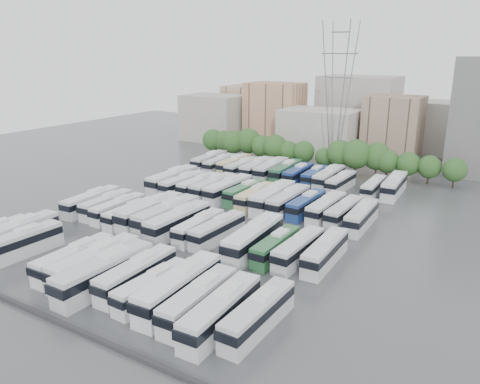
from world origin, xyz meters
The scene contains 55 objects.
ground centered at (0.00, 0.00, 0.00)m, with size 220.00×220.00×0.00m, color #424447.
parapet centered at (0.00, -33.00, 0.25)m, with size 56.00×0.50×0.50m, color #2D2D30.
tree_line centered at (-1.80, 42.08, 4.44)m, with size 64.80×8.21×8.42m.
city_buildings centered at (-7.46, 71.86, 7.87)m, with size 102.00×35.00×20.00m.
electricity_pylon centered at (2.00, 50.00, 18.66)m, with size 9.00×6.91×33.83m.
bus_r0_s1 centered at (-18.25, -23.05, 2.04)m, with size 3.40×13.34×4.15m.
bus_r0_s2 centered at (-15.04, -24.77, 1.92)m, with size 3.26×12.55×3.90m.
bus_r0_s5 centered at (-4.87, -23.89, 1.81)m, with size 2.69×11.78×3.69m.
bus_r0_s6 centered at (-1.44, -23.55, 2.01)m, with size 2.99×13.07×4.09m.
bus_r0_s7 centered at (1.74, -25.00, 2.11)m, with size 3.22×13.74×4.29m.
bus_r0_s8 centered at (4.92, -22.98, 1.86)m, with size 2.88×12.10×3.78m.
bus_r0_s9 centered at (8.34, -24.05, 1.67)m, with size 2.82×10.95×3.41m.
bus_r0_s10 centered at (11.47, -23.20, 2.06)m, with size 3.43×13.45×4.19m.
bus_r0_s11 centered at (14.75, -23.97, 1.85)m, with size 3.05×12.12×3.78m.
bus_r0_s12 centered at (18.08, -24.71, 1.93)m, with size 3.22×12.63×3.93m.
bus_r0_s13 centered at (21.46, -23.08, 1.80)m, with size 2.70×11.73×3.67m.
bus_r1_s0 centered at (-21.43, -6.40, 1.84)m, with size 3.20×12.03×3.74m.
bus_r1_s1 centered at (-18.21, -5.93, 1.72)m, with size 3.00×11.28×3.50m.
bus_r1_s2 centered at (-14.97, -6.42, 1.70)m, with size 2.52×11.07×3.46m.
bus_r1_s3 centered at (-11.37, -7.06, 1.69)m, with size 2.48×11.01×3.45m.
bus_r1_s4 centered at (-8.46, -5.73, 2.09)m, with size 2.98×13.58×4.26m.
bus_r1_s5 centered at (-4.97, -5.67, 2.10)m, with size 3.06×13.64×4.27m.
bus_r1_s6 centered at (-1.79, -6.80, 2.02)m, with size 3.12×13.16×4.11m.
bus_r1_s7 centered at (1.81, -6.35, 1.69)m, with size 2.73×11.05×3.45m.
bus_r1_s8 centered at (4.97, -5.98, 1.74)m, with size 3.01×11.43×3.55m.
bus_r1_s10 centered at (11.56, -6.70, 2.10)m, with size 3.58×13.77×4.28m.
bus_r1_s11 centered at (15.01, -6.69, 1.68)m, with size 2.39×10.88×3.41m.
bus_r1_s12 centered at (18.13, -6.09, 1.77)m, with size 2.87×11.55×3.60m.
bus_r1_s13 centered at (21.56, -5.16, 1.82)m, with size 2.90×11.85×3.70m.
bus_r2_s1 centered at (-18.02, 11.63, 2.09)m, with size 3.17×13.61×4.26m.
bus_r2_s2 centered at (-14.83, 11.01, 1.84)m, with size 2.90×12.04×3.76m.
bus_r2_s3 centered at (-11.62, 11.97, 1.77)m, with size 2.63×11.51×3.60m.
bus_r2_s4 centered at (-8.20, 12.04, 1.91)m, with size 2.81×12.44×3.90m.
bus_r2_s5 centered at (-4.87, 12.16, 1.98)m, with size 3.30×12.97×4.04m.
bus_r2_s6 centered at (-1.51, 12.75, 1.74)m, with size 3.05×11.42×3.55m.
bus_r2_s7 centered at (1.66, 11.21, 1.79)m, with size 2.67×11.66×3.65m.
bus_r2_s8 centered at (4.97, 11.65, 2.07)m, with size 3.27×13.54×4.23m.
bus_r2_s9 centered at (8.10, 11.56, 1.94)m, with size 2.88×12.65×3.96m.
bus_r2_s10 centered at (11.33, 11.92, 1.76)m, with size 2.80×11.48×3.58m.
bus_r2_s11 centered at (15.01, 11.81, 1.83)m, with size 2.92×11.93×3.72m.
bus_r2_s12 centered at (18.25, 11.56, 1.77)m, with size 3.06×11.60×3.61m.
bus_r2_s13 centered at (21.42, 10.71, 1.83)m, with size 2.96×11.92×3.72m.
bus_r3_s0 centered at (-21.65, 29.96, 1.92)m, with size 3.36×12.58×3.91m.
bus_r3_s1 centered at (-18.30, 29.41, 1.77)m, with size 2.84×11.54×3.60m.
bus_r3_s2 centered at (-14.84, 30.21, 1.86)m, with size 2.96×12.11×3.78m.
bus_r3_s3 centered at (-11.67, 28.71, 1.81)m, with size 2.86×11.82×3.69m.
bus_r3_s4 centered at (-8.23, 29.30, 1.95)m, with size 3.40×12.77×3.97m.
bus_r3_s5 centered at (-4.95, 29.94, 2.01)m, with size 3.43×13.16×4.09m.
bus_r3_s6 centered at (-1.66, 30.49, 1.93)m, with size 3.23×12.60×3.92m.
bus_r3_s7 centered at (1.48, 30.04, 1.80)m, with size 2.81×11.72×3.66m.
bus_r3_s8 centered at (4.88, 31.03, 1.66)m, with size 2.73×10.87×3.39m.
bus_r3_s9 centered at (8.26, 30.48, 1.92)m, with size 2.74×12.45×3.91m.
bus_r3_s10 centered at (11.45, 28.94, 1.71)m, with size 2.88×11.17×3.48m.
bus_r3_s12 centered at (18.11, 28.96, 1.66)m, with size 2.50×10.84×3.39m.
bus_r3_s13 centered at (21.46, 31.24, 1.96)m, with size 3.36×12.82×3.99m.
Camera 1 is at (41.48, -59.33, 27.17)m, focal length 35.00 mm.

